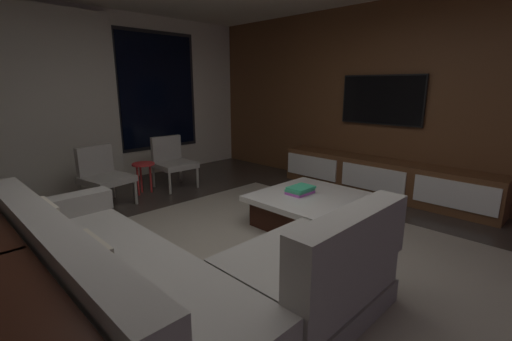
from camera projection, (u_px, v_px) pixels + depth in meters
floor at (244, 264)px, 3.11m from camera, size 9.20×9.20×0.00m
back_wall_with_window at (76, 100)px, 5.23m from camera, size 6.60×0.30×2.70m
media_wall at (402, 100)px, 4.90m from camera, size 0.12×7.80×2.70m
area_rug at (279, 254)px, 3.28m from camera, size 3.20×3.80×0.01m
sectional_couch at (167, 280)px, 2.32m from camera, size 1.98×2.50×0.82m
coffee_table at (312, 210)px, 3.91m from camera, size 1.16×1.16×0.36m
book_stack_on_coffee_table at (300, 190)px, 3.93m from camera, size 0.30×0.22×0.09m
accent_chair_near_window at (172, 159)px, 5.41m from camera, size 0.56×0.58×0.78m
accent_chair_by_curtain at (103, 173)px, 4.58m from camera, size 0.63×0.65×0.78m
side_stool at (143, 169)px, 5.05m from camera, size 0.32×0.32×0.46m
media_console at (382, 179)px, 4.99m from camera, size 0.46×3.10×0.52m
mounted_tv at (381, 100)px, 4.99m from camera, size 0.05×1.22×0.70m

